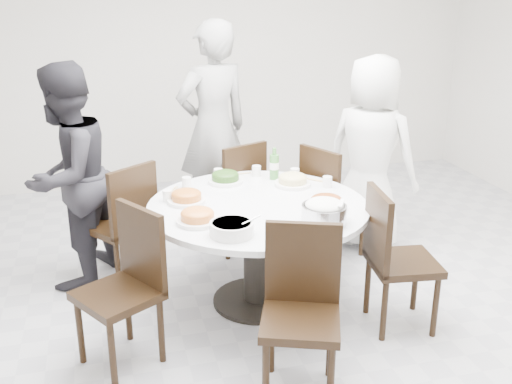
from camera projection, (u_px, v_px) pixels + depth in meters
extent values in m
cube|color=#B5B5BA|center=(295.00, 306.00, 4.25)|extent=(6.00, 6.00, 0.01)
cube|color=silver|center=(211.00, 56.00, 6.51)|extent=(6.00, 0.01, 2.80)
cylinder|color=white|center=(258.00, 254.00, 4.18)|extent=(1.50, 1.50, 0.75)
cube|color=black|center=(334.00, 201.00, 4.89)|extent=(0.56, 0.56, 0.95)
cube|color=black|center=(231.00, 195.00, 5.03)|extent=(0.55, 0.55, 0.95)
cube|color=black|center=(119.00, 223.00, 4.45)|extent=(0.59, 0.59, 0.95)
cube|color=black|center=(117.00, 292.00, 3.47)|extent=(0.58, 0.58, 0.95)
cube|color=black|center=(301.00, 318.00, 3.21)|extent=(0.54, 0.54, 0.95)
cube|color=black|center=(404.00, 260.00, 3.87)|extent=(0.47, 0.47, 0.95)
imported|color=white|center=(371.00, 154.00, 4.98)|extent=(0.92, 0.94, 1.63)
imported|color=black|center=(213.00, 129.00, 5.27)|extent=(0.79, 0.63, 1.88)
imported|color=black|center=(68.00, 177.00, 4.35)|extent=(0.97, 1.02, 1.66)
cylinder|color=white|center=(225.00, 178.00, 4.47)|extent=(0.26, 0.26, 0.07)
cylinder|color=white|center=(293.00, 181.00, 4.41)|extent=(0.27, 0.27, 0.07)
cylinder|color=white|center=(187.00, 198.00, 4.07)|extent=(0.26, 0.26, 0.07)
cylinder|color=white|center=(326.00, 204.00, 3.96)|extent=(0.28, 0.28, 0.07)
cylinder|color=white|center=(197.00, 217.00, 3.73)|extent=(0.27, 0.27, 0.07)
cylinder|color=silver|center=(324.00, 214.00, 3.71)|extent=(0.28, 0.28, 0.12)
cylinder|color=white|center=(232.00, 229.00, 3.55)|extent=(0.26, 0.26, 0.08)
cylinder|color=#3A7E32|center=(274.00, 164.00, 4.52)|extent=(0.07, 0.07, 0.24)
cylinder|color=white|center=(235.00, 172.00, 4.58)|extent=(0.07, 0.07, 0.08)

